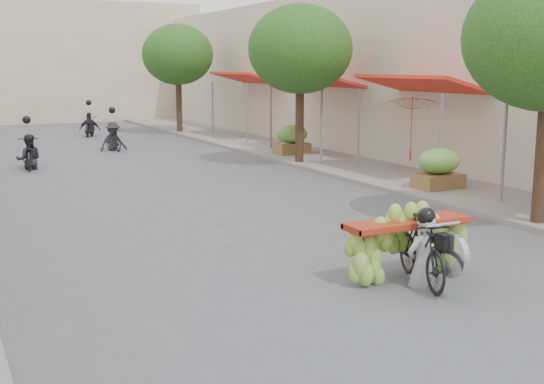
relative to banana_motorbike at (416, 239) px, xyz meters
The scene contains 14 objects.
ground 2.56m from the banana_motorbike, 111.70° to the right, with size 120.00×120.00×0.00m, color #525358.
sidewalk_right 14.10m from the banana_motorbike, 64.40° to the left, with size 4.00×60.00×0.12m, color gray.
shophouse_row_right 16.28m from the banana_motorbike, 46.57° to the left, with size 9.77×40.00×6.00m.
far_building 35.83m from the banana_motorbike, 91.46° to the left, with size 20.00×6.00×7.00m, color beige.
street_tree_mid 12.92m from the banana_motorbike, 69.03° to the left, with size 3.40×3.40×5.25m.
street_tree_far 24.33m from the banana_motorbike, 79.28° to the left, with size 3.40×3.40×5.25m.
produce_crate_mid 7.78m from the banana_motorbike, 47.18° to the left, with size 1.20×0.88×1.16m.
produce_crate_far 14.69m from the banana_motorbike, 68.91° to the left, with size 1.20×0.88×1.16m.
banana_motorbike is the anchor object (origin of this frame).
market_umbrella 8.83m from the banana_motorbike, 52.31° to the left, with size 2.22×2.22×1.82m.
pedestrian 14.65m from the banana_motorbike, 69.87° to the left, with size 0.97×0.77×1.73m.
bg_motorbike_a 15.28m from the banana_motorbike, 103.87° to the left, with size 0.87×1.77×1.95m.
bg_motorbike_b 18.43m from the banana_motorbike, 90.20° to the left, with size 1.12×1.57×1.95m.
bg_motorbike_c 24.40m from the banana_motorbike, 89.28° to the left, with size 1.19×1.73×1.95m.
Camera 1 is at (-5.56, -5.65, 3.25)m, focal length 45.00 mm.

